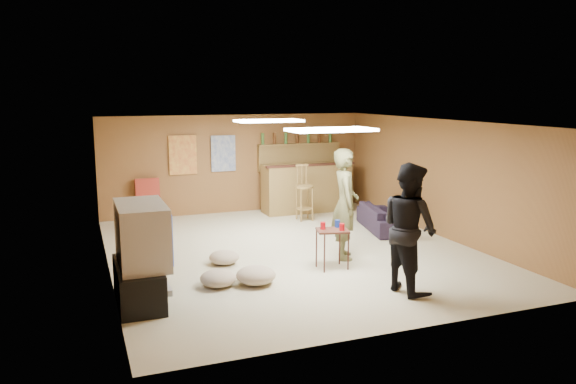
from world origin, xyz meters
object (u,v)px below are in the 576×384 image
object	(u,v)px
person_olive	(345,204)
person_black	(409,228)
bar_counter	(307,188)
sofa	(383,218)
tray_table	(332,249)
tv_body	(142,234)

from	to	relation	value
person_olive	person_black	size ratio (longest dim) A/B	1.02
bar_counter	sofa	size ratio (longest dim) A/B	1.23
person_olive	person_black	world-z (taller)	person_olive
bar_counter	tray_table	world-z (taller)	bar_counter
bar_counter	person_black	xyz separation A→B (m)	(-0.72, -5.31, 0.34)
bar_counter	person_olive	world-z (taller)	person_olive
sofa	tv_body	bearing A→B (deg)	127.78
person_olive	sofa	world-z (taller)	person_olive
tray_table	bar_counter	bearing A→B (deg)	72.65
person_black	tray_table	world-z (taller)	person_black
tv_body	sofa	world-z (taller)	tv_body
tray_table	sofa	bearing A→B (deg)	43.43
bar_counter	person_olive	distance (m)	3.72
sofa	tray_table	distance (m)	2.77
person_black	tray_table	xyz separation A→B (m)	(-0.55, 1.26, -0.58)
tv_body	tray_table	size ratio (longest dim) A/B	1.78
tv_body	tray_table	world-z (taller)	tv_body
tv_body	person_olive	distance (m)	3.42
person_black	sofa	world-z (taller)	person_black
person_olive	tray_table	bearing A→B (deg)	154.50
person_black	tray_table	size ratio (longest dim) A/B	2.87
bar_counter	tv_body	bearing A→B (deg)	-133.00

